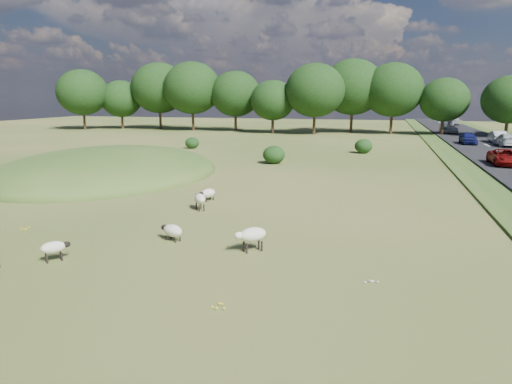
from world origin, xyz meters
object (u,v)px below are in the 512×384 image
(car_7, at_px, (454,121))
(car_3, at_px, (498,137))
(sheep_0, at_px, (200,199))
(car_0, at_px, (468,138))
(sheep_5, at_px, (54,247))
(sheep_4, at_px, (172,230))
(car_2, at_px, (506,140))
(car_4, at_px, (505,157))
(car_6, at_px, (449,129))
(sheep_2, at_px, (208,193))
(sheep_1, at_px, (252,235))

(car_7, bearing_deg, car_3, 90.00)
(sheep_0, bearing_deg, car_3, -66.88)
(car_0, distance_m, car_7, 39.64)
(sheep_0, distance_m, car_3, 46.54)
(sheep_5, distance_m, car_0, 50.71)
(sheep_5, xyz_separation_m, car_3, (24.95, 49.03, 0.44))
(sheep_4, distance_m, car_2, 46.82)
(car_2, bearing_deg, car_4, 76.82)
(car_6, bearing_deg, sheep_0, -109.12)
(sheep_5, distance_m, car_4, 35.49)
(sheep_2, distance_m, car_0, 40.48)
(car_3, bearing_deg, car_0, 37.79)
(sheep_1, bearing_deg, sheep_0, -91.70)
(car_3, bearing_deg, sheep_1, 68.28)
(sheep_1, relative_size, car_6, 0.26)
(sheep_2, relative_size, car_2, 0.26)
(car_2, xyz_separation_m, car_4, (-3.80, -16.22, -0.06))
(car_2, distance_m, car_7, 40.83)
(car_2, xyz_separation_m, car_3, (0.00, 4.32, 0.00))
(sheep_5, height_order, car_6, car_6)
(car_0, height_order, car_6, car_0)
(sheep_4, height_order, car_4, car_4)
(car_2, bearing_deg, car_7, -90.00)
(sheep_0, bearing_deg, car_4, -81.01)
(car_3, bearing_deg, sheep_2, 58.98)
(sheep_0, height_order, sheep_1, sheep_1)
(sheep_1, distance_m, car_7, 84.64)
(sheep_4, bearing_deg, car_0, -89.52)
(sheep_5, distance_m, car_6, 66.64)
(sheep_1, relative_size, car_3, 0.29)
(sheep_4, xyz_separation_m, car_0, (18.11, 42.74, 0.53))
(sheep_2, height_order, car_6, car_6)
(sheep_1, height_order, car_4, car_4)
(car_3, bearing_deg, car_2, 90.00)
(sheep_1, xyz_separation_m, car_6, (14.57, 60.28, 0.27))
(car_6, height_order, car_7, car_6)
(sheep_5, xyz_separation_m, car_0, (21.15, 46.09, 0.44))
(car_0, relative_size, car_6, 0.85)
(car_0, xyz_separation_m, car_7, (3.80, 39.45, -0.05))
(car_2, bearing_deg, car_3, -90.00)
(sheep_0, height_order, car_2, car_2)
(car_2, bearing_deg, sheep_5, 60.83)
(car_2, bearing_deg, sheep_1, 66.27)
(sheep_4, bearing_deg, car_4, -102.31)
(car_0, relative_size, car_3, 0.97)
(car_2, height_order, car_3, car_3)
(sheep_1, distance_m, car_3, 49.64)
(sheep_1, xyz_separation_m, car_2, (18.37, 41.80, 0.30))
(sheep_4, bearing_deg, sheep_0, -56.88)
(sheep_1, height_order, car_3, car_3)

